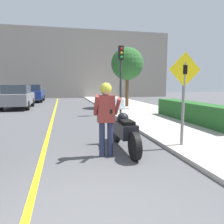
{
  "coord_description": "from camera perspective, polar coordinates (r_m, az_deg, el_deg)",
  "views": [
    {
      "loc": [
        -0.09,
        -2.55,
        1.75
      ],
      "look_at": [
        1.21,
        3.15,
        1.0
      ],
      "focal_mm": 35.0,
      "sensor_mm": 36.0,
      "label": 1
    }
  ],
  "objects": [
    {
      "name": "crossing_sign",
      "position": [
        6.12,
        18.26,
        5.48
      ],
      "size": [
        0.91,
        0.08,
        2.47
      ],
      "color": "slate",
      "rests_on": "sidewalk_curb"
    },
    {
      "name": "person_biker",
      "position": [
        5.19,
        -1.56,
        0.13
      ],
      "size": [
        0.59,
        0.48,
        1.78
      ],
      "color": "#282D4C",
      "rests_on": "ground"
    },
    {
      "name": "hedge_row",
      "position": [
        10.34,
        20.64,
        0.01
      ],
      "size": [
        0.9,
        5.45,
        0.83
      ],
      "color": "#235623",
      "rests_on": "sidewalk_curb"
    },
    {
      "name": "sidewalk_curb",
      "position": [
        8.35,
        23.44,
        -5.02
      ],
      "size": [
        4.4,
        44.0,
        0.1
      ],
      "color": "#ADA89E",
      "rests_on": "ground"
    },
    {
      "name": "building_backdrop",
      "position": [
        28.66,
        -12.94,
        12.18
      ],
      "size": [
        28.0,
        1.2,
        8.5
      ],
      "color": "gray",
      "rests_on": "ground"
    },
    {
      "name": "parked_car_blue",
      "position": [
        22.85,
        -19.85,
        4.67
      ],
      "size": [
        1.88,
        4.2,
        1.68
      ],
      "color": "black",
      "rests_on": "ground"
    },
    {
      "name": "motorcycle",
      "position": [
        5.87,
        3.23,
        -4.83
      ],
      "size": [
        0.62,
        2.38,
        1.31
      ],
      "color": "black",
      "rests_on": "ground"
    },
    {
      "name": "parked_car_grey",
      "position": [
        16.93,
        -23.45,
        3.71
      ],
      "size": [
        1.88,
        4.2,
        1.68
      ],
      "color": "black",
      "rests_on": "ground"
    },
    {
      "name": "street_tree",
      "position": [
        16.24,
        4.0,
        12.4
      ],
      "size": [
        2.35,
        2.35,
        4.28
      ],
      "color": "brown",
      "rests_on": "sidewalk_curb"
    },
    {
      "name": "traffic_light",
      "position": [
        12.33,
        2.32,
        11.68
      ],
      "size": [
        0.26,
        0.3,
        3.71
      ],
      "color": "#2D2D30",
      "rests_on": "sidewalk_curb"
    },
    {
      "name": "road_center_line",
      "position": [
        8.74,
        -16.0,
        -4.48
      ],
      "size": [
        0.12,
        36.0,
        0.01
      ],
      "color": "yellow",
      "rests_on": "ground"
    }
  ]
}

